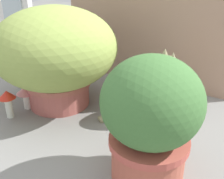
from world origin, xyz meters
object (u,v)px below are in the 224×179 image
object	(u,v)px
leafy_planter	(151,118)
cat	(148,92)
mushroom_ornament_red	(7,99)
mushroom_ornament_pink	(26,93)
grass_planter	(55,52)

from	to	relation	value
leafy_planter	cat	bearing A→B (deg)	112.97
mushroom_ornament_red	mushroom_ornament_pink	bearing A→B (deg)	84.97
grass_planter	cat	distance (m)	0.47
mushroom_ornament_pink	cat	bearing A→B (deg)	22.54
grass_planter	cat	size ratio (longest dim) A/B	1.81
leafy_planter	mushroom_ornament_pink	world-z (taller)	leafy_planter
grass_planter	mushroom_ornament_red	size ratio (longest dim) A/B	4.32
grass_planter	mushroom_ornament_red	bearing A→B (deg)	-117.39
mushroom_ornament_red	grass_planter	bearing A→B (deg)	62.61
leafy_planter	mushroom_ornament_red	xyz separation A→B (m)	(-0.70, 0.04, -0.13)
cat	mushroom_ornament_red	size ratio (longest dim) A/B	2.39
leafy_planter	mushroom_ornament_red	bearing A→B (deg)	177.02
grass_planter	cat	bearing A→B (deg)	13.62
cat	grass_planter	bearing A→B (deg)	-166.38
grass_planter	mushroom_ornament_red	distance (m)	0.30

